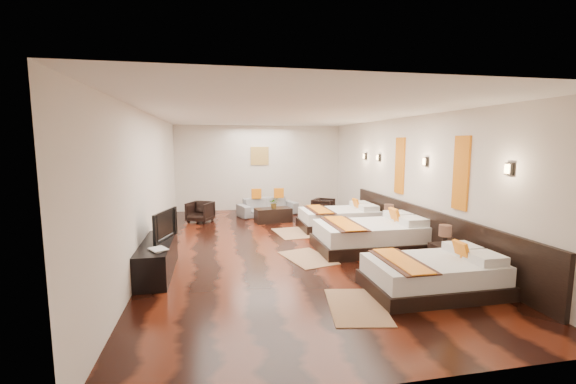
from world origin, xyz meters
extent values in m
cube|color=black|center=(0.00, 0.00, 0.00)|extent=(5.50, 9.50, 0.01)
cube|color=white|center=(0.00, 0.00, 2.80)|extent=(5.50, 9.50, 0.01)
cube|color=silver|center=(0.00, 4.75, 1.40)|extent=(5.50, 0.01, 2.80)
cube|color=silver|center=(-2.75, 0.00, 1.40)|extent=(0.01, 9.50, 2.80)
cube|color=silver|center=(2.75, 0.00, 1.40)|extent=(0.01, 9.50, 2.80)
cube|color=black|center=(2.71, -0.80, 0.45)|extent=(0.08, 6.60, 0.90)
cube|color=black|center=(1.67, -2.83, 0.10)|extent=(1.97, 1.22, 0.21)
cube|color=white|center=(1.67, -2.83, 0.35)|extent=(1.87, 1.12, 0.28)
cube|color=orange|center=(2.14, -2.83, 0.60)|extent=(0.15, 0.30, 0.30)
cube|color=#38190F|center=(1.15, -2.83, 0.50)|extent=(0.52, 1.24, 0.02)
cube|color=orange|center=(1.15, -2.83, 0.51)|extent=(0.36, 1.24, 0.02)
cube|color=black|center=(1.67, -0.56, 0.12)|extent=(2.27, 1.41, 0.24)
cube|color=white|center=(1.67, -0.56, 0.40)|extent=(2.16, 1.30, 0.32)
cube|color=orange|center=(2.21, -0.56, 0.69)|extent=(0.17, 0.35, 0.35)
cube|color=#38190F|center=(1.07, -0.56, 0.57)|extent=(0.60, 1.43, 0.02)
cube|color=orange|center=(1.07, -0.56, 0.59)|extent=(0.41, 1.43, 0.02)
cube|color=black|center=(1.67, 1.47, 0.11)|extent=(2.03, 1.26, 0.21)
cube|color=white|center=(1.67, 1.47, 0.36)|extent=(1.93, 1.16, 0.29)
cube|color=orange|center=(2.15, 1.47, 0.62)|extent=(0.15, 0.31, 0.31)
cube|color=#38190F|center=(1.14, 1.47, 0.51)|extent=(0.53, 1.27, 0.02)
cube|color=orange|center=(1.14, 1.47, 0.53)|extent=(0.37, 1.27, 0.02)
cube|color=black|center=(2.44, -1.96, 0.22)|extent=(0.40, 0.40, 0.45)
cylinder|color=black|center=(2.44, -1.96, 0.54)|extent=(0.07, 0.07, 0.18)
cylinder|color=#3F2619|center=(2.44, -1.96, 0.70)|extent=(0.21, 0.21, 0.20)
cube|color=black|center=(2.44, 0.20, 0.23)|extent=(0.41, 0.41, 0.46)
cylinder|color=black|center=(2.44, 0.20, 0.55)|extent=(0.07, 0.07, 0.18)
cylinder|color=#3F2619|center=(2.44, 0.20, 0.71)|extent=(0.22, 0.22, 0.20)
cube|color=#9B724F|center=(0.35, -3.12, 0.01)|extent=(0.95, 1.31, 0.01)
cube|color=#9B724F|center=(0.23, -0.88, 0.01)|extent=(1.03, 1.35, 0.01)
cube|color=#9B724F|center=(0.35, 1.15, 0.01)|extent=(0.89, 1.28, 0.01)
cube|color=black|center=(-2.50, -1.21, 0.28)|extent=(0.50, 1.80, 0.55)
imported|color=black|center=(-2.45, -1.02, 0.81)|extent=(0.38, 0.88, 0.51)
imported|color=black|center=(-2.50, -1.78, 0.56)|extent=(0.36, 0.39, 0.03)
imported|color=brown|center=(-2.50, -0.51, 0.71)|extent=(0.31, 0.31, 0.33)
imported|color=gray|center=(0.10, 3.62, 0.27)|extent=(1.96, 1.22, 0.53)
imported|color=black|center=(-1.92, 2.97, 0.29)|extent=(0.85, 0.86, 0.58)
imported|color=black|center=(1.72, 3.03, 0.28)|extent=(0.84, 0.83, 0.56)
cube|color=black|center=(0.10, 2.57, 0.20)|extent=(1.06, 0.64, 0.40)
imported|color=#296421|center=(0.12, 2.52, 0.55)|extent=(0.30, 0.27, 0.30)
cube|color=#D86014|center=(2.73, -1.90, 1.70)|extent=(0.04, 0.40, 1.30)
cube|color=#D86014|center=(2.73, 0.30, 1.70)|extent=(0.04, 0.40, 1.30)
cube|color=black|center=(2.71, -3.00, 1.85)|extent=(0.06, 0.12, 0.18)
cube|color=#FFD18C|center=(2.68, -3.00, 1.85)|extent=(0.02, 0.10, 0.14)
cube|color=black|center=(2.71, -0.80, 1.85)|extent=(0.06, 0.12, 0.18)
cube|color=#FFD18C|center=(2.68, -0.80, 1.85)|extent=(0.02, 0.10, 0.14)
cube|color=black|center=(2.71, 1.40, 1.85)|extent=(0.06, 0.12, 0.18)
cube|color=#FFD18C|center=(2.68, 1.40, 1.85)|extent=(0.02, 0.10, 0.14)
cube|color=black|center=(2.71, 2.30, 1.85)|extent=(0.06, 0.12, 0.18)
cube|color=#FFD18C|center=(2.68, 2.30, 1.85)|extent=(0.02, 0.10, 0.14)
cube|color=#AD873F|center=(0.00, 4.73, 1.80)|extent=(0.60, 0.04, 0.60)
camera|label=1|loc=(-1.52, -7.69, 2.22)|focal=23.27mm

